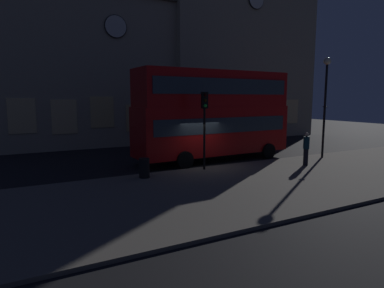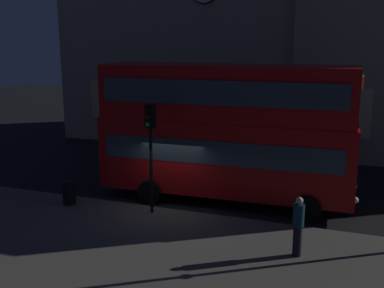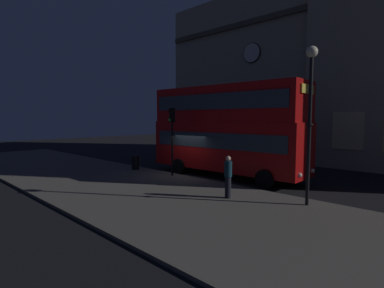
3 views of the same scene
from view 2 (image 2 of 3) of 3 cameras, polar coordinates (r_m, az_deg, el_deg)
ground_plane at (r=18.18m, az=-2.48°, el=-7.85°), size 80.00×80.00×0.00m
sidewalk_slab at (r=14.45m, az=-9.42°, el=-13.44°), size 44.00×8.06×0.12m
building_with_clock at (r=30.90m, az=1.62°, el=14.70°), size 17.17×7.85×14.85m
double_decker_bus at (r=18.15m, az=4.17°, el=2.13°), size 10.13×3.11×5.47m
traffic_light_near_kerb at (r=16.57m, az=-5.21°, el=0.98°), size 0.37×0.39×4.05m
pedestrian at (r=14.06m, az=13.02°, el=-9.82°), size 0.33×0.33×1.84m
litter_bin at (r=18.67m, az=-15.01°, el=-5.82°), size 0.50×0.50×0.93m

